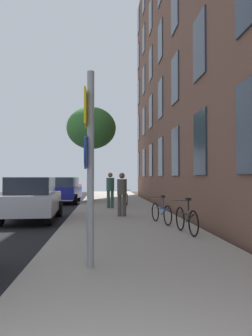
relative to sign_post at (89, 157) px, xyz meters
name	(u,v)px	position (x,y,z in m)	size (l,w,h in m)	color
ground_plane	(47,211)	(-2.46, 10.62, -1.98)	(41.80, 41.80, 0.00)	#332D28
road_asphalt	(3,211)	(-4.56, 10.62, -1.97)	(7.00, 38.00, 0.01)	black
sidewalk	(119,209)	(1.04, 10.62, -1.92)	(4.20, 38.00, 0.12)	#9E9389
building_facade	(172,39)	(3.63, 10.12, 6.42)	(0.56, 27.00, 16.76)	brown
sign_post	(89,157)	(0.00, 0.00, 0.00)	(0.16, 0.60, 3.32)	gray
traffic_light	(90,163)	(-0.67, 19.03, 0.74)	(0.43, 0.24, 3.80)	black
tree_near	(91,129)	(-0.51, 16.08, 2.87)	(3.24, 3.24, 6.13)	#4C3823
bicycle_0	(187,219)	(2.49, 3.13, -1.48)	(0.42, 1.66, 0.96)	black
bicycle_1	(161,212)	(2.16, 5.10, -1.50)	(0.52, 1.66, 0.92)	black
bicycle_2	(125,199)	(1.44, 11.71, -1.50)	(0.52, 1.60, 0.93)	black
pedestrian_0	(122,191)	(0.99, 7.16, -0.90)	(0.48, 0.48, 1.68)	#4C4742
pedestrian_1	(110,188)	(0.62, 10.67, -0.86)	(0.48, 0.48, 1.74)	#33594C
car_1	(32,198)	(-2.39, 6.90, -1.14)	(2.00, 4.13, 1.62)	#B7B7BC
car_2	(64,190)	(-2.19, 15.23, -1.14)	(2.02, 4.08, 1.62)	navy
car_3	(69,186)	(-2.67, 23.56, -1.14)	(1.87, 4.16, 1.62)	red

